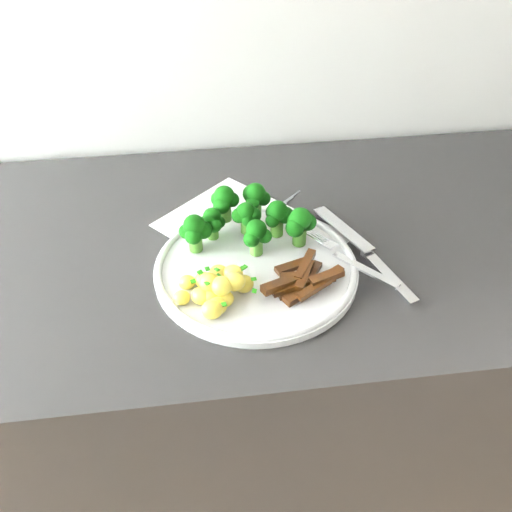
# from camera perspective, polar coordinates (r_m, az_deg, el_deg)

# --- Properties ---
(counter) EXTENTS (2.37, 0.59, 0.89)m
(counter) POSITION_cam_1_polar(r_m,az_deg,el_deg) (1.22, 5.19, -14.70)
(counter) COLOR black
(counter) RESTS_ON ground
(recipe_paper) EXTENTS (0.32, 0.33, 0.00)m
(recipe_paper) POSITION_cam_1_polar(r_m,az_deg,el_deg) (0.90, -0.61, 2.54)
(recipe_paper) COLOR white
(recipe_paper) RESTS_ON counter
(plate) EXTENTS (0.30, 0.30, 0.02)m
(plate) POSITION_cam_1_polar(r_m,az_deg,el_deg) (0.82, -0.00, -1.15)
(plate) COLOR silver
(plate) RESTS_ON counter
(broccoli) EXTENTS (0.21, 0.13, 0.07)m
(broccoli) POSITION_cam_1_polar(r_m,az_deg,el_deg) (0.85, -0.97, 3.99)
(broccoli) COLOR #305D1A
(broccoli) RESTS_ON plate
(potatoes) EXTENTS (0.11, 0.09, 0.04)m
(potatoes) POSITION_cam_1_polar(r_m,az_deg,el_deg) (0.76, -3.92, -3.19)
(potatoes) COLOR yellow
(potatoes) RESTS_ON plate
(beef_strips) EXTENTS (0.13, 0.09, 0.03)m
(beef_strips) POSITION_cam_1_polar(r_m,az_deg,el_deg) (0.79, 4.87, -2.45)
(beef_strips) COLOR black
(beef_strips) RESTS_ON plate
(fork) EXTENTS (0.11, 0.15, 0.02)m
(fork) POSITION_cam_1_polar(r_m,az_deg,el_deg) (0.83, 9.73, -0.47)
(fork) COLOR silver
(fork) RESTS_ON plate
(knife) EXTENTS (0.10, 0.24, 0.03)m
(knife) POSITION_cam_1_polar(r_m,az_deg,el_deg) (0.85, 11.98, -0.68)
(knife) COLOR silver
(knife) RESTS_ON plate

